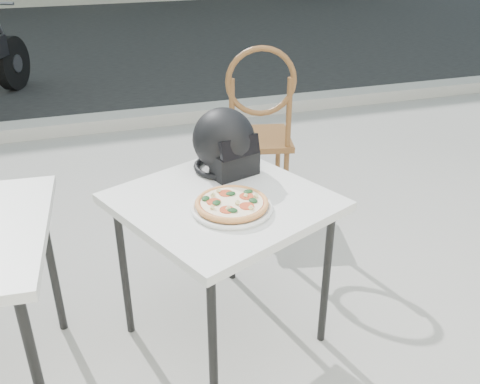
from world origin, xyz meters
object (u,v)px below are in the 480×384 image
object	(u,v)px
pizza	(232,203)
cafe_chair_main	(258,122)
plate	(232,208)
helmet	(225,144)
cafe_table_main	(223,212)

from	to	relation	value
pizza	cafe_chair_main	bearing A→B (deg)	66.26
plate	pizza	size ratio (longest dim) A/B	1.02
helmet	cafe_chair_main	xyz separation A→B (m)	(0.46, 0.85, -0.25)
pizza	plate	bearing A→B (deg)	-98.44
plate	pizza	distance (m)	0.02
cafe_table_main	plate	xyz separation A→B (m)	(0.01, -0.11, 0.08)
pizza	helmet	size ratio (longest dim) A/B	0.91
plate	cafe_chair_main	distance (m)	1.35
plate	helmet	distance (m)	0.41
cafe_chair_main	pizza	bearing A→B (deg)	78.77
plate	pizza	bearing A→B (deg)	81.56
cafe_table_main	plate	size ratio (longest dim) A/B	3.05
cafe_table_main	helmet	size ratio (longest dim) A/B	2.84
cafe_table_main	pizza	distance (m)	0.15
cafe_table_main	pizza	size ratio (longest dim) A/B	3.11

